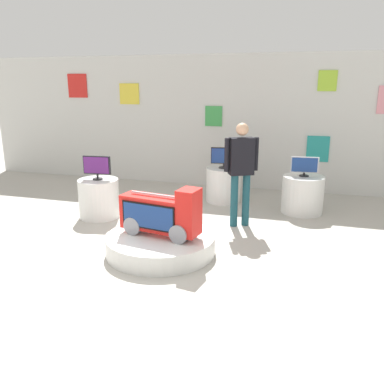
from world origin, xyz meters
name	(u,v)px	position (x,y,z in m)	size (l,w,h in m)	color
ground_plane	(135,262)	(0.00, 0.00, 0.00)	(30.00, 30.00, 0.00)	#B2ADA3
back_wall_display	(213,122)	(0.01, 4.34, 1.45)	(11.39, 0.13, 2.89)	silver
main_display_pedestal	(161,244)	(0.22, 0.40, 0.13)	(1.51, 1.51, 0.26)	silver
novelty_firetruck_tv	(161,216)	(0.24, 0.39, 0.55)	(1.15, 0.53, 0.70)	gray
display_pedestal_left_rear	(223,185)	(0.53, 3.10, 0.34)	(0.68, 0.68, 0.68)	silver
tv_on_left_rear	(224,157)	(0.53, 3.10, 0.90)	(0.51, 0.20, 0.40)	black
display_pedestal_center_rear	(302,194)	(2.05, 2.80, 0.34)	(0.74, 0.74, 0.68)	silver
tv_on_center_rear	(305,166)	(2.05, 2.79, 0.87)	(0.48, 0.17, 0.35)	black
display_pedestal_right_rear	(99,198)	(-1.36, 1.55, 0.34)	(0.69, 0.69, 0.68)	silver
tv_on_right_rear	(97,166)	(-1.36, 1.54, 0.91)	(0.48, 0.17, 0.41)	black
shopper_browsing_near_truck	(241,167)	(1.08, 1.79, 0.99)	(0.50, 0.35, 1.68)	#194751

